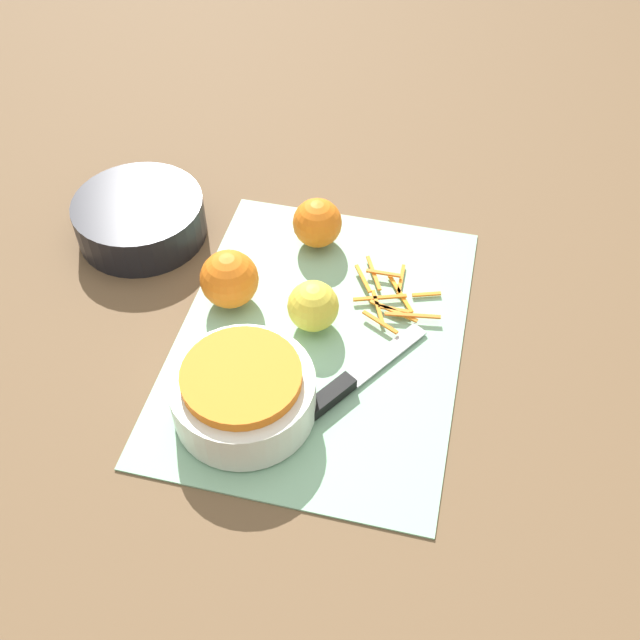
% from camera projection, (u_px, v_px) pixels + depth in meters
% --- Properties ---
extents(ground_plane, '(4.00, 4.00, 0.00)m').
position_uv_depth(ground_plane, '(320.00, 338.00, 0.96)').
color(ground_plane, brown).
extents(cutting_board, '(0.48, 0.36, 0.01)m').
position_uv_depth(cutting_board, '(320.00, 337.00, 0.96)').
color(cutting_board, '#84B793').
rests_on(cutting_board, ground_plane).
extents(bowl_speckled, '(0.17, 0.17, 0.07)m').
position_uv_depth(bowl_speckled, '(243.00, 392.00, 0.86)').
color(bowl_speckled, silver).
rests_on(bowl_speckled, cutting_board).
extents(bowl_dark, '(0.18, 0.18, 0.06)m').
position_uv_depth(bowl_dark, '(140.00, 218.00, 1.07)').
color(bowl_dark, black).
rests_on(bowl_dark, ground_plane).
extents(knife, '(0.21, 0.15, 0.02)m').
position_uv_depth(knife, '(333.00, 394.00, 0.89)').
color(knife, black).
rests_on(knife, cutting_board).
extents(orange_left, '(0.07, 0.07, 0.07)m').
position_uv_depth(orange_left, '(317.00, 223.00, 1.05)').
color(orange_left, orange).
rests_on(orange_left, cutting_board).
extents(orange_right, '(0.08, 0.08, 0.08)m').
position_uv_depth(orange_right, '(229.00, 279.00, 0.97)').
color(orange_right, orange).
rests_on(orange_right, cutting_board).
extents(lemon, '(0.07, 0.07, 0.07)m').
position_uv_depth(lemon, '(313.00, 306.00, 0.95)').
color(lemon, gold).
rests_on(lemon, cutting_board).
extents(peel_pile, '(0.14, 0.13, 0.01)m').
position_uv_depth(peel_pile, '(390.00, 296.00, 1.00)').
color(peel_pile, orange).
rests_on(peel_pile, cutting_board).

